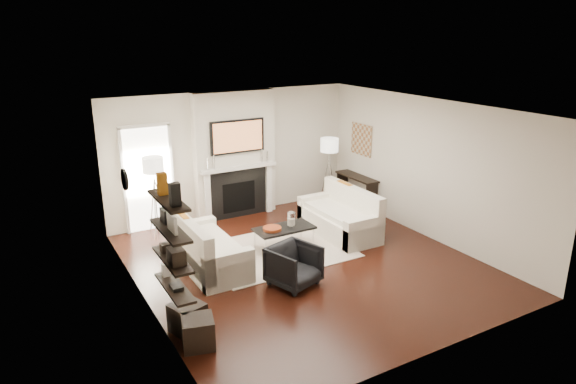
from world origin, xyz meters
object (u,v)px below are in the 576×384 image
lamp_left_shade (153,165)px  coffee_table (284,228)px  loveseat_left_base (210,257)px  lamp_right_shade (329,145)px  armchair (294,264)px  loveseat_right_base (339,224)px  ottoman_near (188,317)px

lamp_left_shade → coffee_table: bearing=-43.8°
loveseat_left_base → lamp_right_shade: lamp_right_shade is taller
armchair → lamp_right_shade: bearing=30.1°
loveseat_right_base → lamp_left_shade: size_ratio=4.50×
coffee_table → loveseat_right_base: bearing=3.9°
loveseat_left_base → lamp_left_shade: (-0.36, 1.86, 1.24)m
lamp_left_shade → ottoman_near: lamp_left_shade is taller
lamp_right_shade → ottoman_near: lamp_right_shade is taller
ottoman_near → loveseat_right_base: bearing=25.8°
loveseat_right_base → lamp_right_shade: 2.07m
loveseat_right_base → ottoman_near: loveseat_right_base is taller
loveseat_left_base → armchair: size_ratio=2.50×
loveseat_right_base → lamp_right_shade: lamp_right_shade is taller
coffee_table → ottoman_near: size_ratio=2.75×
coffee_table → lamp_left_shade: 2.78m
loveseat_right_base → ottoman_near: 4.19m
lamp_left_shade → loveseat_right_base: bearing=-28.3°
loveseat_right_base → lamp_right_shade: (0.75, 1.48, 1.24)m
armchair → lamp_left_shade: size_ratio=1.80×
lamp_right_shade → armchair: bearing=-132.2°
loveseat_left_base → ottoman_near: 1.92m
loveseat_left_base → ottoman_near: size_ratio=4.50×
loveseat_right_base → lamp_left_shade: lamp_left_shade is taller
coffee_table → ottoman_near: bearing=-145.0°
loveseat_right_base → ottoman_near: bearing=-154.2°
coffee_table → armchair: bearing=-113.2°
loveseat_left_base → loveseat_right_base: same height
ottoman_near → armchair: bearing=12.5°
coffee_table → lamp_right_shade: 2.78m
loveseat_right_base → ottoman_near: size_ratio=4.50×
loveseat_right_base → ottoman_near: (-3.77, -1.82, -0.01)m
lamp_left_shade → lamp_right_shade: (3.90, -0.22, 0.00)m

